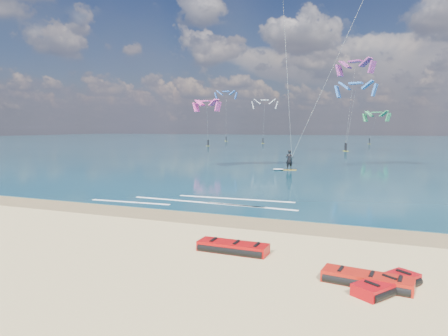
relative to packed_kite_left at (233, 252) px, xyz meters
The scene contains 9 objects.
ground 41.49m from the packed_kite_left, 96.65° to the left, with size 320.00×320.00×0.00m, color tan.
wet_sand_strip 6.39m from the packed_kite_left, 138.80° to the left, with size 320.00×2.40×0.01m, color brown.
sea 105.32m from the packed_kite_left, 92.62° to the left, with size 320.00×200.00×0.04m, color #0B2E3F.
packed_kite_left is the anchor object (origin of this frame).
packed_kite_mid 4.53m from the packed_kite_left, 17.73° to the right, with size 2.50×1.02×0.37m, color red, non-canonical shape.
packed_kite_right 5.05m from the packed_kite_left, 17.60° to the right, with size 2.31×0.98×0.36m, color #B4070D, non-canonical shape.
kitesurfer_main 24.67m from the packed_kite_left, 93.61° to the left, with size 12.38×10.85×20.32m.
shoreline_foam 9.00m from the packed_kite_left, 119.98° to the left, with size 11.67×3.60×0.01m.
distant_kites 75.10m from the packed_kite_left, 97.23° to the left, with size 68.23×42.66×14.97m.
Camera 1 is at (9.31, -13.56, 4.20)m, focal length 32.00 mm.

